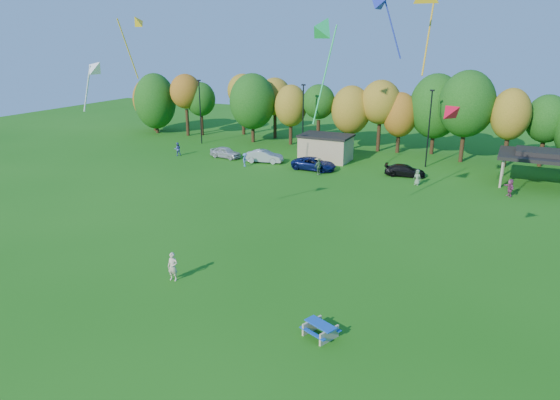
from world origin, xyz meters
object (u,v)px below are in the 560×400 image
at_px(picnic_table, 320,329).
at_px(car_d, 405,170).
at_px(kite_flyer, 173,267).
at_px(car_c, 314,164).
at_px(car_b, 264,156).
at_px(car_a, 226,152).

distance_m(picnic_table, car_d, 33.54).
distance_m(kite_flyer, car_c, 29.87).
bearing_deg(car_d, kite_flyer, 157.89).
bearing_deg(car_d, car_b, 85.56).
bearing_deg(car_a, car_c, -86.55).
distance_m(car_a, car_d, 22.73).
height_order(kite_flyer, car_d, kite_flyer).
distance_m(kite_flyer, car_d, 32.57).
bearing_deg(kite_flyer, car_d, 68.94).
distance_m(picnic_table, car_c, 34.19).
distance_m(car_b, car_c, 6.96).
bearing_deg(kite_flyer, picnic_table, -16.69).
bearing_deg(car_a, car_b, -83.65).
xyz_separation_m(kite_flyer, car_c, (-2.37, 29.78, -0.22)).
bearing_deg(picnic_table, kite_flyer, -167.02).
relative_size(kite_flyer, car_a, 0.45).
relative_size(car_b, car_d, 1.04).
relative_size(car_b, car_c, 0.89).
bearing_deg(car_a, picnic_table, -134.66).
relative_size(car_a, car_b, 0.90).
xyz_separation_m(kite_flyer, car_b, (-9.30, 30.49, -0.17)).
height_order(kite_flyer, car_b, kite_flyer).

